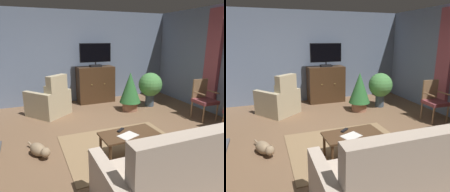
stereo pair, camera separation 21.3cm
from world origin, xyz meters
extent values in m
cube|color=brown|center=(0.00, 0.00, -0.02)|extent=(6.59, 6.72, 0.04)
cube|color=slate|center=(0.00, 3.11, 1.36)|extent=(6.59, 0.10, 2.73)
cube|color=#A34C56|center=(2.94, 0.69, 1.50)|extent=(0.10, 0.44, 2.29)
cube|color=#8E704C|center=(0.01, -0.23, 0.01)|extent=(2.13, 1.70, 0.01)
cube|color=black|center=(0.46, 2.76, 0.03)|extent=(1.05, 0.46, 0.06)
cube|color=#422B19|center=(0.46, 2.76, 0.55)|extent=(1.11, 0.52, 1.10)
sphere|color=tan|center=(0.26, 2.48, 0.60)|extent=(0.03, 0.03, 0.03)
sphere|color=tan|center=(0.66, 2.48, 0.60)|extent=(0.03, 0.03, 0.03)
cube|color=black|center=(0.46, 2.71, 1.13)|extent=(0.34, 0.20, 0.06)
cylinder|color=black|center=(0.46, 2.71, 1.20)|extent=(0.04, 0.04, 0.08)
cube|color=black|center=(0.46, 2.71, 1.51)|extent=(0.95, 0.05, 0.55)
cube|color=black|center=(0.46, 2.68, 1.51)|extent=(0.91, 0.01, 0.51)
cube|color=#4C331E|center=(-0.05, -0.58, 0.41)|extent=(0.97, 0.53, 0.03)
cylinder|color=#4C331E|center=(0.37, -0.37, 0.20)|extent=(0.04, 0.04, 0.40)
cylinder|color=#4C331E|center=(-0.48, -0.40, 0.20)|extent=(0.04, 0.04, 0.40)
cylinder|color=#4C331E|center=(0.38, -0.76, 0.20)|extent=(0.04, 0.04, 0.40)
cylinder|color=#4C331E|center=(-0.46, -0.79, 0.20)|extent=(0.04, 0.04, 0.40)
cube|color=black|center=(-0.13, -0.44, 0.44)|extent=(0.16, 0.14, 0.02)
cube|color=silver|center=(-0.10, -0.67, 0.43)|extent=(0.36, 0.31, 0.01)
cube|color=#C6B29E|center=(0.13, -1.66, 0.21)|extent=(1.78, 0.92, 0.42)
cube|color=#C6B29E|center=(0.13, -2.02, 0.73)|extent=(1.78, 0.20, 0.63)
cube|color=slate|center=(0.01, -1.80, 0.54)|extent=(0.37, 0.15, 0.36)
cube|color=tan|center=(-1.05, 2.08, 0.23)|extent=(0.98, 1.03, 0.45)
cube|color=tan|center=(-0.83, 1.81, 0.76)|extent=(0.55, 0.49, 0.61)
cube|color=tan|center=(-1.32, 1.86, 0.33)|extent=(0.64, 0.76, 0.65)
cube|color=tan|center=(-0.78, 2.30, 0.33)|extent=(0.64, 0.76, 0.65)
cube|color=brown|center=(2.45, 0.31, 0.45)|extent=(0.47, 0.48, 0.08)
cube|color=#93704C|center=(2.46, 0.53, 0.71)|extent=(0.42, 0.05, 0.51)
cylinder|color=#93704C|center=(2.25, 0.11, 0.21)|extent=(0.04, 0.04, 0.41)
cylinder|color=#93704C|center=(2.65, 0.10, 0.21)|extent=(0.04, 0.04, 0.41)
cylinder|color=#93704C|center=(2.26, 0.52, 0.21)|extent=(0.04, 0.04, 0.41)
cylinder|color=#93704C|center=(2.66, 0.51, 0.21)|extent=(0.04, 0.04, 0.41)
cylinder|color=#93704C|center=(2.66, 0.31, 0.67)|extent=(0.04, 0.38, 0.03)
cylinder|color=#93704C|center=(2.24, 0.32, 0.67)|extent=(0.04, 0.38, 0.03)
cylinder|color=#3D4C5B|center=(1.78, 1.73, 0.17)|extent=(0.25, 0.25, 0.34)
sphere|color=#4C8E47|center=(1.78, 1.73, 0.64)|extent=(0.68, 0.68, 0.68)
cylinder|color=#99664C|center=(1.06, 1.59, 0.12)|extent=(0.41, 0.41, 0.24)
cone|color=#2D6B33|center=(1.06, 1.59, 0.65)|extent=(0.58, 0.58, 0.82)
ellipsoid|color=#937A5B|center=(-1.46, 0.04, 0.10)|extent=(0.35, 0.42, 0.21)
sphere|color=#937A5B|center=(-1.35, -0.17, 0.14)|extent=(0.16, 0.16, 0.16)
cone|color=#937A5B|center=(-1.31, -0.15, 0.21)|extent=(0.04, 0.04, 0.04)
cone|color=#937A5B|center=(-1.39, -0.19, 0.21)|extent=(0.04, 0.04, 0.04)
cylinder|color=#937A5B|center=(-1.55, 0.31, 0.06)|extent=(0.13, 0.21, 0.09)
camera|label=1|loc=(-1.54, -3.51, 1.94)|focal=34.79mm
camera|label=2|loc=(-1.34, -3.59, 1.94)|focal=34.79mm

